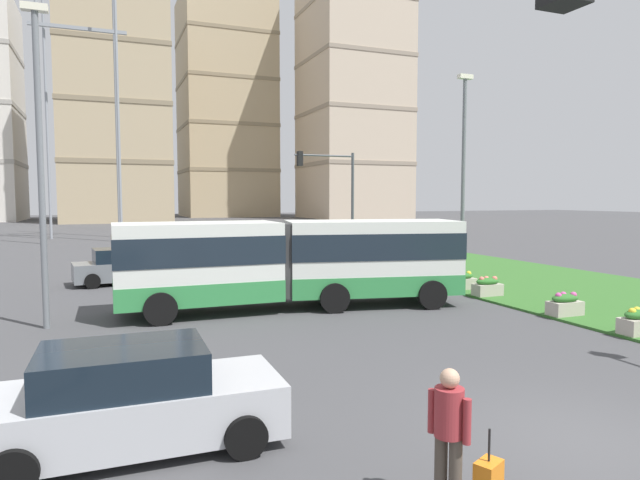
% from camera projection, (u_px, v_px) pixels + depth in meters
% --- Properties ---
extents(ground_plane, '(260.00, 260.00, 0.00)m').
position_uv_depth(ground_plane, '(583.00, 442.00, 8.48)').
color(ground_plane, '#424244').
extents(grass_median, '(10.00, 70.00, 0.08)m').
position_uv_depth(grass_median, '(587.00, 292.00, 21.83)').
color(grass_median, '#336628').
rests_on(grass_median, ground_plane).
extents(articulated_bus, '(11.93, 3.88, 3.00)m').
position_uv_depth(articulated_bus, '(294.00, 261.00, 18.65)').
color(articulated_bus, silver).
rests_on(articulated_bus, ground).
extents(car_silver_hatch, '(4.43, 2.08, 1.58)m').
position_uv_depth(car_silver_hatch, '(132.00, 400.00, 8.20)').
color(car_silver_hatch, '#B7BABF').
rests_on(car_silver_hatch, ground).
extents(car_grey_wagon, '(4.57, 2.41, 1.58)m').
position_uv_depth(car_grey_wagon, '(125.00, 267.00, 24.23)').
color(car_grey_wagon, slate).
rests_on(car_grey_wagon, ground).
extents(pedestrian_crossing, '(0.36, 0.53, 1.74)m').
position_uv_depth(pedestrian_crossing, '(449.00, 428.00, 6.62)').
color(pedestrian_crossing, '#4C4238').
rests_on(pedestrian_crossing, ground).
extents(flower_planter_1, '(1.10, 0.56, 0.74)m').
position_uv_depth(flower_planter_1, '(639.00, 321.00, 14.89)').
color(flower_planter_1, '#B7AD9E').
rests_on(flower_planter_1, grass_median).
extents(flower_planter_2, '(1.10, 0.56, 0.74)m').
position_uv_depth(flower_planter_2, '(565.00, 304.00, 17.29)').
color(flower_planter_2, '#B7AD9E').
rests_on(flower_planter_2, grass_median).
extents(flower_planter_3, '(1.10, 0.56, 0.74)m').
position_uv_depth(flower_planter_3, '(487.00, 286.00, 20.78)').
color(flower_planter_3, '#B7AD9E').
rests_on(flower_planter_3, grass_median).
extents(flower_planter_4, '(1.10, 0.56, 0.74)m').
position_uv_depth(flower_planter_4, '(462.00, 281.00, 22.25)').
color(flower_planter_4, '#B7AD9E').
rests_on(flower_planter_4, grass_median).
extents(flower_planter_5, '(1.10, 0.56, 0.74)m').
position_uv_depth(flower_planter_5, '(437.00, 275.00, 23.91)').
color(flower_planter_5, '#B7AD9E').
rests_on(flower_planter_5, grass_median).
extents(traffic_light_near_left, '(4.18, 0.28, 5.99)m').
position_uv_depth(traffic_light_near_left, '(235.00, 138.00, 3.13)').
color(traffic_light_near_left, '#474C51').
rests_on(traffic_light_near_left, ground).
extents(traffic_light_far_right, '(3.55, 0.28, 6.35)m').
position_uv_depth(traffic_light_far_right, '(335.00, 189.00, 30.45)').
color(traffic_light_far_right, '#474C51').
rests_on(traffic_light_far_right, ground).
extents(streetlight_left, '(0.70, 0.28, 9.21)m').
position_uv_depth(streetlight_left, '(40.00, 154.00, 15.48)').
color(streetlight_left, slate).
rests_on(streetlight_left, ground).
extents(streetlight_median, '(0.70, 0.28, 9.41)m').
position_uv_depth(streetlight_median, '(463.00, 169.00, 25.05)').
color(streetlight_median, slate).
rests_on(streetlight_median, ground).
extents(apartment_tower_westcentre, '(16.61, 16.30, 35.74)m').
position_uv_depth(apartment_tower_westcentre, '(114.00, 110.00, 87.29)').
color(apartment_tower_westcentre, tan).
rests_on(apartment_tower_westcentre, ground).
extents(apartment_tower_centre, '(18.15, 18.96, 45.20)m').
position_uv_depth(apartment_tower_centre, '(226.00, 108.00, 114.21)').
color(apartment_tower_centre, tan).
rests_on(apartment_tower_centre, ground).
extents(apartment_tower_eastcentre, '(17.49, 18.29, 48.94)m').
position_uv_depth(apartment_tower_eastcentre, '(353.00, 90.00, 103.83)').
color(apartment_tower_eastcentre, '#C6B299').
rests_on(apartment_tower_eastcentre, ground).
extents(transmission_pylon, '(9.00, 6.24, 28.47)m').
position_uv_depth(transmission_pylon, '(80.00, 63.00, 47.84)').
color(transmission_pylon, gray).
rests_on(transmission_pylon, ground).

